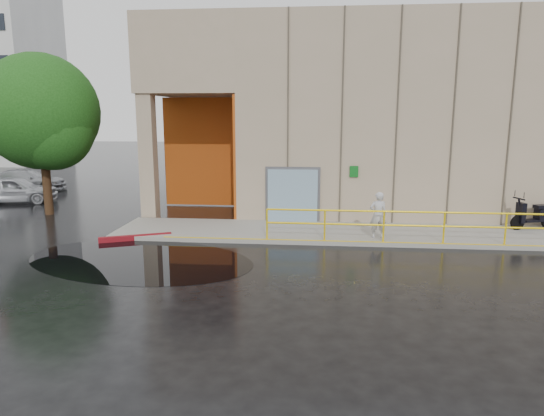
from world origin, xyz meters
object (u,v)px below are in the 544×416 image
at_px(car_a, 14,189).
at_px(scooter, 535,207).
at_px(tree_near, 43,116).
at_px(person, 378,215).
at_px(red_curb, 136,238).
at_px(car_c, 27,180).

bearing_deg(car_a, scooter, -114.30).
bearing_deg(scooter, tree_near, 157.56).
relative_size(person, car_a, 0.41).
distance_m(red_curb, car_a, 10.49).
bearing_deg(car_a, person, -123.53).
bearing_deg(tree_near, red_curb, -36.48).
xyz_separation_m(person, car_a, (-16.56, 5.75, -0.28)).
distance_m(red_curb, car_c, 14.11).
xyz_separation_m(scooter, tree_near, (-19.05, 1.43, 3.17)).
relative_size(scooter, tree_near, 0.28).
bearing_deg(car_c, car_a, -167.84).
bearing_deg(red_curb, tree_near, 143.52).
xyz_separation_m(red_curb, tree_near, (-5.13, 3.79, 4.03)).
bearing_deg(car_c, scooter, -119.05).
height_order(scooter, red_curb, scooter).
height_order(person, scooter, person).
bearing_deg(tree_near, scooter, -4.28).
bearing_deg(scooter, car_c, 144.25).
bearing_deg(car_a, red_curb, -141.13).
distance_m(person, scooter, 6.05).
relative_size(red_curb, tree_near, 0.36).
distance_m(red_curb, tree_near, 7.54).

